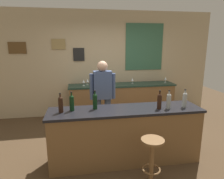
% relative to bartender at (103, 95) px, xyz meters
% --- Properties ---
extents(ground_plane, '(10.00, 10.00, 0.00)m').
position_rel_bartender_xyz_m(ground_plane, '(0.26, -0.50, -0.94)').
color(ground_plane, '#4C3823').
extents(back_wall, '(6.00, 0.09, 2.80)m').
position_rel_bartender_xyz_m(back_wall, '(0.28, 1.53, 0.48)').
color(back_wall, tan).
rests_on(back_wall, ground_plane).
extents(bar_counter, '(2.49, 0.60, 0.92)m').
position_rel_bartender_xyz_m(bar_counter, '(0.26, -0.90, -0.47)').
color(bar_counter, brown).
rests_on(bar_counter, ground_plane).
extents(side_counter, '(2.80, 0.56, 0.90)m').
position_rel_bartender_xyz_m(side_counter, '(0.66, 1.15, -0.48)').
color(side_counter, brown).
rests_on(side_counter, ground_plane).
extents(bartender, '(0.52, 0.21, 1.62)m').
position_rel_bartender_xyz_m(bartender, '(0.00, 0.00, 0.00)').
color(bartender, '#384766').
rests_on(bartender, ground_plane).
extents(bar_stool, '(0.32, 0.32, 0.68)m').
position_rel_bartender_xyz_m(bar_stool, '(0.49, -1.53, -0.48)').
color(bar_stool, brown).
rests_on(bar_stool, ground_plane).
extents(wine_bottle_a, '(0.07, 0.07, 0.31)m').
position_rel_bartender_xyz_m(wine_bottle_a, '(-0.76, -0.89, 0.12)').
color(wine_bottle_a, black).
rests_on(wine_bottle_a, bar_counter).
extents(wine_bottle_b, '(0.07, 0.07, 0.31)m').
position_rel_bartender_xyz_m(wine_bottle_b, '(-0.59, -0.83, 0.12)').
color(wine_bottle_b, black).
rests_on(wine_bottle_b, bar_counter).
extents(wine_bottle_c, '(0.07, 0.07, 0.31)m').
position_rel_bartender_xyz_m(wine_bottle_c, '(-0.23, -0.81, 0.12)').
color(wine_bottle_c, black).
rests_on(wine_bottle_c, bar_counter).
extents(wine_bottle_d, '(0.07, 0.07, 0.31)m').
position_rel_bartender_xyz_m(wine_bottle_d, '(0.80, -0.98, 0.12)').
color(wine_bottle_d, black).
rests_on(wine_bottle_d, bar_counter).
extents(wine_bottle_e, '(0.07, 0.07, 0.31)m').
position_rel_bartender_xyz_m(wine_bottle_e, '(0.95, -1.00, 0.12)').
color(wine_bottle_e, '#999E99').
rests_on(wine_bottle_e, bar_counter).
extents(wine_bottle_f, '(0.07, 0.07, 0.31)m').
position_rel_bartender_xyz_m(wine_bottle_f, '(1.24, -0.97, 0.12)').
color(wine_bottle_f, '#999E99').
rests_on(wine_bottle_f, bar_counter).
extents(wine_glass_a, '(0.07, 0.07, 0.16)m').
position_rel_bartender_xyz_m(wine_glass_a, '(-0.35, 1.13, 0.07)').
color(wine_glass_a, silver).
rests_on(wine_glass_a, side_counter).
extents(wine_glass_b, '(0.07, 0.07, 0.16)m').
position_rel_bartender_xyz_m(wine_glass_b, '(-0.24, 1.21, 0.07)').
color(wine_glass_b, silver).
rests_on(wine_glass_b, side_counter).
extents(wine_glass_c, '(0.07, 0.07, 0.16)m').
position_rel_bartender_xyz_m(wine_glass_c, '(0.16, 1.15, 0.07)').
color(wine_glass_c, silver).
rests_on(wine_glass_c, side_counter).
extents(wine_glass_d, '(0.07, 0.07, 0.16)m').
position_rel_bartender_xyz_m(wine_glass_d, '(0.94, 1.18, 0.07)').
color(wine_glass_d, silver).
rests_on(wine_glass_d, side_counter).
extents(wine_glass_e, '(0.07, 0.07, 0.16)m').
position_rel_bartender_xyz_m(wine_glass_e, '(1.88, 1.17, 0.07)').
color(wine_glass_e, silver).
rests_on(wine_glass_e, side_counter).
extents(coffee_mug, '(0.12, 0.08, 0.09)m').
position_rel_bartender_xyz_m(coffee_mug, '(-0.06, 1.14, 0.01)').
color(coffee_mug, '#336699').
rests_on(coffee_mug, side_counter).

